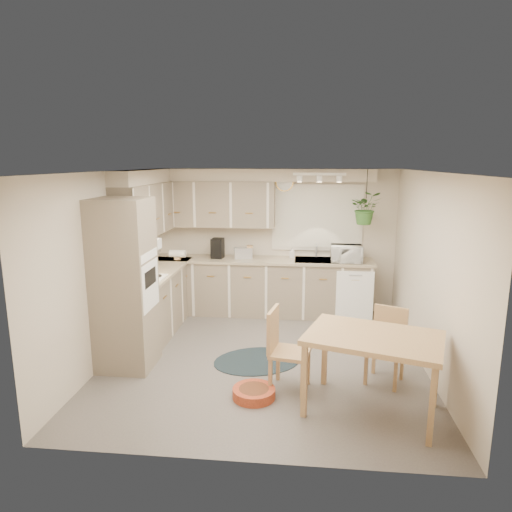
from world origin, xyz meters
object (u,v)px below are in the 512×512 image
Objects in this scene: chair_back at (385,347)px; microwave at (347,252)px; chair_left at (290,350)px; pet_bed at (254,393)px; braided_rug at (257,361)px; dining_table at (372,374)px.

microwave is (-0.27, 2.20, 0.67)m from chair_back.
chair_back is at bearing 114.97° from chair_left.
chair_back is 1.86× the size of pet_bed.
chair_back is at bearing 19.36° from pet_bed.
chair_back is at bearing -14.90° from braided_rug.
chair_back is (0.24, 0.65, 0.02)m from dining_table.
dining_table reaches higher than pet_bed.
chair_left is (-0.84, 0.37, 0.05)m from dining_table.
chair_left is 0.82× the size of braided_rug.
microwave is (0.81, 2.48, 0.64)m from chair_left.
chair_left is 1.90× the size of microwave.
dining_table is 2.80× the size of pet_bed.
braided_rug is at bearing 140.37° from dining_table.
microwave reaches higher than dining_table.
dining_table is 0.70m from chair_back.
pet_bed is 0.95× the size of microwave.
dining_table is 1.16× the size of braided_rug.
pet_bed is 3.14m from microwave.
microwave is (1.19, 2.71, 1.05)m from pet_bed.
pet_bed is at bearing -86.40° from braided_rug.
chair_left is at bearing 31.88° from pet_bed.
pet_bed is (-1.22, 0.14, -0.36)m from dining_table.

